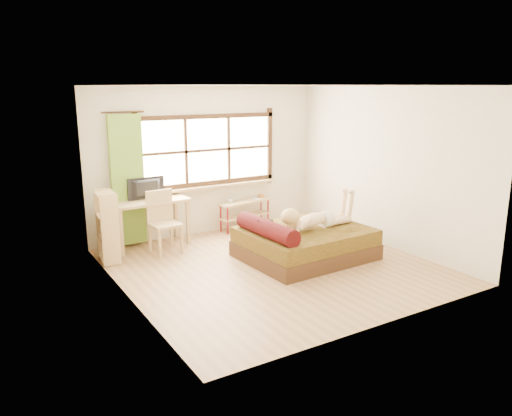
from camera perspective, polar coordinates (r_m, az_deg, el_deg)
floor at (r=7.70m, az=2.03°, el=-6.70°), size 4.50×4.50×0.00m
ceiling at (r=7.22m, az=2.21°, el=13.82°), size 4.50×4.50×0.00m
wall_back at (r=9.28m, az=-5.56°, el=5.38°), size 4.50×0.00×4.50m
wall_front at (r=5.64m, az=14.76°, el=-0.45°), size 4.50×0.00×4.50m
wall_left at (r=6.41m, az=-14.96°, el=1.21°), size 0.00×4.50×4.50m
wall_right at (r=8.76m, az=14.55°, el=4.52°), size 0.00×4.50×4.50m
window at (r=9.23m, az=-5.51°, el=6.34°), size 2.80×0.16×1.46m
curtain at (r=8.65m, az=-14.48°, el=3.05°), size 0.55×0.10×2.20m
bed at (r=8.02m, az=5.39°, el=-3.92°), size 2.00×1.63×0.73m
woman at (r=7.97m, az=6.82°, el=-0.27°), size 1.37×0.44×0.58m
kitten at (r=7.64m, az=0.93°, el=-2.12°), size 0.29×0.13×0.23m
desk at (r=8.66m, az=-12.09°, el=0.20°), size 1.34×0.68×0.82m
monitor at (r=8.64m, az=-12.30°, el=2.17°), size 0.65×0.13×0.37m
chair at (r=8.39m, az=-10.62°, el=-1.13°), size 0.48×0.48×1.02m
pipe_shelf at (r=9.62m, az=-1.23°, el=-0.02°), size 1.12×0.44×0.62m
cup at (r=9.43m, az=-2.86°, el=0.86°), size 0.13×0.13×0.09m
book at (r=9.68m, az=-0.26°, el=1.00°), size 0.18×0.22×0.02m
bookshelf at (r=8.09m, az=-16.60°, el=-2.06°), size 0.31×0.50×1.11m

